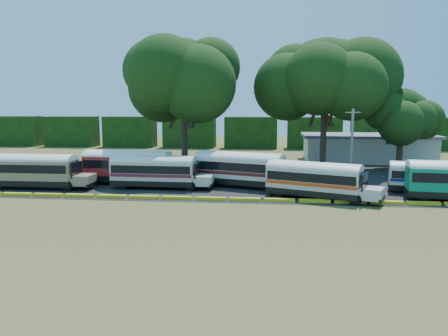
# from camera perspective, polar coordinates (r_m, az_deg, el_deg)

# --- Properties ---
(ground) EXTENTS (160.00, 160.00, 0.00)m
(ground) POSITION_cam_1_polar(r_m,az_deg,el_deg) (37.38, 0.34, -4.63)
(ground) COLOR #40501A
(ground) RESTS_ON ground
(asphalt_strip) EXTENTS (64.00, 24.00, 0.02)m
(asphalt_strip) POSITION_cam_1_polar(r_m,az_deg,el_deg) (49.04, 2.88, -1.52)
(asphalt_strip) COLOR black
(asphalt_strip) RESTS_ON ground
(curb) EXTENTS (53.70, 0.45, 0.30)m
(curb) POSITION_cam_1_polar(r_m,az_deg,el_deg) (38.32, 0.48, -4.08)
(curb) COLOR gold
(curb) RESTS_ON ground
(terminal_building) EXTENTS (19.00, 9.00, 4.00)m
(terminal_building) POSITION_cam_1_polar(r_m,az_deg,el_deg) (68.11, 18.19, 2.55)
(terminal_building) COLOR silver
(terminal_building) RESTS_ON ground
(treeline_backdrop) EXTENTS (130.00, 4.00, 6.00)m
(treeline_backdrop) POSITION_cam_1_polar(r_m,az_deg,el_deg) (84.50, 3.54, 4.65)
(treeline_backdrop) COLOR black
(treeline_backdrop) RESTS_ON ground
(bus_beige) EXTENTS (10.59, 2.70, 3.48)m
(bus_beige) POSITION_cam_1_polar(r_m,az_deg,el_deg) (47.47, -23.47, -0.10)
(bus_beige) COLOR black
(bus_beige) RESTS_ON ground
(bus_red) EXTENTS (11.16, 3.40, 3.62)m
(bus_red) POSITION_cam_1_polar(r_m,az_deg,el_deg) (46.93, -12.19, 0.41)
(bus_red) COLOR black
(bus_red) RESTS_ON ground
(bus_cream_west) EXTENTS (10.25, 2.80, 3.35)m
(bus_cream_west) POSITION_cam_1_polar(r_m,az_deg,el_deg) (44.13, -8.89, -0.24)
(bus_cream_west) COLOR black
(bus_cream_west) RESTS_ON ground
(bus_cream_east) EXTENTS (11.24, 6.05, 3.60)m
(bus_cream_east) POSITION_cam_1_polar(r_m,az_deg,el_deg) (44.22, 2.38, 0.06)
(bus_cream_east) COLOR black
(bus_cream_east) RESTS_ON ground
(bus_white_red) EXTENTS (10.30, 6.09, 3.32)m
(bus_white_red) POSITION_cam_1_polar(r_m,az_deg,el_deg) (39.62, 11.95, -1.31)
(bus_white_red) COLOR black
(bus_white_red) RESTS_ON ground
(bus_white_blue) EXTENTS (9.39, 4.09, 3.00)m
(bus_white_blue) POSITION_cam_1_polar(r_m,az_deg,el_deg) (45.45, 25.70, -0.97)
(bus_white_blue) COLOR black
(bus_white_blue) RESTS_ON ground
(tree_west) EXTENTS (11.74, 11.74, 16.31)m
(tree_west) POSITION_cam_1_polar(r_m,az_deg,el_deg) (54.47, -5.30, 12.05)
(tree_west) COLOR #35261A
(tree_west) RESTS_ON ground
(tree_center) EXTENTS (12.87, 12.87, 16.85)m
(tree_center) POSITION_cam_1_polar(r_m,az_deg,el_deg) (58.80, 13.09, 11.73)
(tree_center) COLOR #35261A
(tree_center) RESTS_ON ground
(tree_east) EXTENTS (7.66, 7.66, 10.40)m
(tree_east) POSITION_cam_1_polar(r_m,az_deg,el_deg) (60.16, 22.22, 6.89)
(tree_east) COLOR #35261A
(tree_east) RESTS_ON ground
(utility_pole) EXTENTS (1.60, 0.30, 7.90)m
(utility_pole) POSITION_cam_1_polar(r_m,az_deg,el_deg) (50.61, 16.34, 3.09)
(utility_pole) COLOR gray
(utility_pole) RESTS_ON ground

